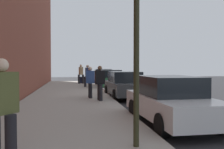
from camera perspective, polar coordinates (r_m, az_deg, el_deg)
ground_plane at (r=16.07m, az=2.60°, el=-4.70°), size 56.00×56.00×0.00m
sidewalk at (r=15.77m, az=-9.29°, el=-4.57°), size 28.00×4.60×0.15m
lane_stripe_centre at (r=16.97m, az=13.31°, el=-4.38°), size 28.00×0.14×0.01m
snow_bank_curb at (r=19.75m, az=-1.54°, el=-3.15°), size 8.02×0.56×0.22m
parked_car_maroon at (r=27.26m, az=-1.93°, el=-0.40°), size 4.13×1.92×1.51m
parked_car_green at (r=21.57m, az=-0.38°, el=-1.00°), size 4.43×1.93×1.51m
parked_car_charcoal at (r=15.16m, az=2.83°, el=-2.21°), size 4.67×1.96×1.51m
parked_car_white at (r=8.47m, az=12.59°, el=-5.50°), size 4.49×2.01×1.51m
pedestrian_olive_coat at (r=4.99m, az=-22.75°, el=-6.55°), size 0.58×0.54×1.82m
pedestrian_black_coat at (r=12.83m, az=-2.65°, el=-1.63°), size 0.56×0.48×1.70m
pedestrian_navy_coat at (r=21.35m, az=-5.33°, el=-0.13°), size 0.52×0.58×1.77m
pedestrian_blue_coat at (r=13.92m, az=-4.76°, el=-1.48°), size 0.54×0.45×1.64m
pedestrian_tan_coat at (r=25.29m, az=-6.77°, el=0.24°), size 0.55×0.59×1.83m
traffic_light_pole at (r=5.61m, az=5.39°, el=14.83°), size 0.35×0.26×4.36m
rolling_suitcase at (r=25.81m, az=-6.77°, el=-1.19°), size 0.34×0.22×0.98m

